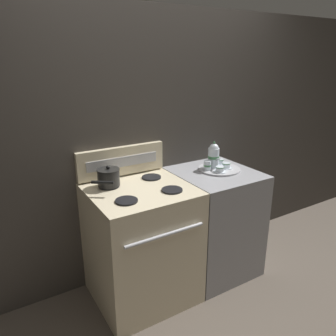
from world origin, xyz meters
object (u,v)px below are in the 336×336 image
object	(u,v)px
serving_tray	(219,169)
teacup_left	(226,166)
stove	(142,244)
creamer_jug	(207,165)
teapot	(214,156)
teacup_right	(220,169)
teacup_front	(220,162)
saucepan	(108,177)

from	to	relation	value
serving_tray	teacup_left	distance (m)	0.07
stove	creamer_jug	xyz separation A→B (m)	(0.64, 0.05, 0.51)
serving_tray	teapot	bearing A→B (deg)	124.81
teapot	teacup_right	distance (m)	0.15
serving_tray	creamer_jug	world-z (taller)	creamer_jug
stove	teapot	size ratio (longest dim) A/B	4.12
teapot	teacup_left	xyz separation A→B (m)	(0.08, -0.07, -0.08)
creamer_jug	stove	bearing A→B (deg)	-175.95
serving_tray	creamer_jug	bearing A→B (deg)	172.20
stove	creamer_jug	bearing A→B (deg)	4.05
teacup_right	creamer_jug	bearing A→B (deg)	121.13
teacup_right	teacup_front	distance (m)	0.21
teacup_right	serving_tray	bearing A→B (deg)	53.06
saucepan	teacup_left	world-z (taller)	saucepan
serving_tray	teacup_front	bearing A→B (deg)	48.43
stove	serving_tray	distance (m)	0.89
serving_tray	teacup_front	size ratio (longest dim) A/B	3.35
stove	teacup_right	distance (m)	0.86
teapot	serving_tray	bearing A→B (deg)	-55.19
saucepan	teacup_front	world-z (taller)	saucepan
teapot	creamer_jug	xyz separation A→B (m)	(-0.09, -0.03, -0.06)
saucepan	serving_tray	world-z (taller)	saucepan
serving_tray	teacup_left	xyz separation A→B (m)	(0.05, -0.03, 0.03)
stove	serving_tray	size ratio (longest dim) A/B	2.63
teacup_right	saucepan	bearing A→B (deg)	167.28
teacup_right	teapot	bearing A→B (deg)	76.62
saucepan	creamer_jug	bearing A→B (deg)	-7.22
teacup_left	creamer_jug	bearing A→B (deg)	165.00
stove	teapot	distance (m)	0.93
saucepan	teacup_right	size ratio (longest dim) A/B	2.52
stove	serving_tray	bearing A→B (deg)	2.24
teacup_right	teacup_front	size ratio (longest dim) A/B	1.00
saucepan	teapot	bearing A→B (deg)	-4.84
stove	teapot	bearing A→B (deg)	5.70
teacup_front	stove	bearing A→B (deg)	-172.29
teacup_left	teacup_right	bearing A→B (deg)	-155.73
serving_tray	teapot	size ratio (longest dim) A/B	1.57
teacup_right	stove	bearing A→B (deg)	176.02
teacup_left	teacup_right	xyz separation A→B (m)	(-0.11, -0.05, 0.00)
teacup_left	creamer_jug	distance (m)	0.17
teacup_front	creamer_jug	world-z (taller)	creamer_jug
saucepan	teacup_front	size ratio (longest dim) A/B	2.52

